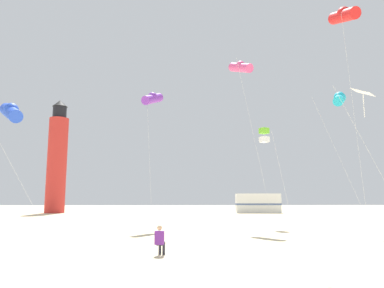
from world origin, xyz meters
TOP-DOWN VIEW (x-y plane):
  - kite_flyer_standing at (-1.79, 7.71)m, footprint 0.42×0.55m
  - kite_tube_violet at (-3.25, 20.83)m, footprint 1.68×2.56m
  - kite_diamond_white at (7.47, 9.19)m, footprint 2.90×2.47m
  - kite_tube_blue at (-10.12, 12.40)m, footprint 3.73×3.90m
  - kite_tube_rainbow at (3.63, 20.07)m, footprint 2.95×3.34m
  - kite_box_lime at (5.59, 21.23)m, footprint 2.46×2.46m
  - kite_tube_cyan at (10.06, 17.37)m, footprint 3.13×3.47m
  - kite_tube_scarlet at (8.35, 12.40)m, footprint 0.93×2.55m
  - lighthouse_distant at (-19.32, 47.03)m, footprint 2.80×2.80m
  - rv_van_white at (10.29, 46.57)m, footprint 6.57×2.73m

SIDE VIEW (x-z plane):
  - kite_flyer_standing at x=-1.79m, z-range 0.03..1.19m
  - rv_van_white at x=10.29m, z-range -0.01..2.79m
  - kite_tube_blue at x=-10.12m, z-range 3.04..10.51m
  - kite_diamond_white at x=7.47m, z-range 3.18..10.48m
  - kite_box_lime at x=5.59m, z-range 3.26..10.95m
  - lighthouse_distant at x=-19.32m, z-range -0.56..16.24m
  - kite_tube_cyan at x=10.06m, z-range 4.17..13.93m
  - kite_tube_violet at x=-3.25m, z-range 4.61..15.25m
  - kite_tube_rainbow at x=3.63m, z-range 5.79..18.79m
  - kite_tube_scarlet at x=8.35m, z-range 5.95..19.27m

